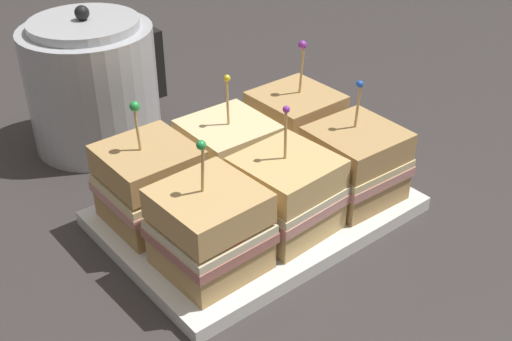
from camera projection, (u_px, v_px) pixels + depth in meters
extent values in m
plane|color=#383333|center=(256.00, 217.00, 0.80)|extent=(6.00, 6.00, 0.00)
cube|color=white|center=(256.00, 213.00, 0.80)|extent=(0.36, 0.25, 0.01)
cube|color=white|center=(256.00, 207.00, 0.79)|extent=(0.36, 0.25, 0.01)
cube|color=tan|center=(211.00, 252.00, 0.69)|extent=(0.10, 0.10, 0.03)
cube|color=#B26B60|center=(210.00, 235.00, 0.67)|extent=(0.11, 0.11, 0.01)
cube|color=beige|center=(209.00, 226.00, 0.67)|extent=(0.11, 0.11, 0.01)
cylinder|color=red|center=(219.00, 229.00, 0.65)|extent=(0.06, 0.06, 0.00)
cube|color=tan|center=(208.00, 206.00, 0.65)|extent=(0.10, 0.10, 0.03)
cylinder|color=tan|center=(203.00, 173.00, 0.63)|extent=(0.00, 0.01, 0.07)
sphere|color=green|center=(201.00, 145.00, 0.62)|extent=(0.01, 0.01, 0.01)
cube|color=tan|center=(286.00, 213.00, 0.75)|extent=(0.11, 0.11, 0.03)
cube|color=tan|center=(286.00, 197.00, 0.73)|extent=(0.11, 0.11, 0.01)
cube|color=beige|center=(286.00, 189.00, 0.73)|extent=(0.11, 0.11, 0.01)
cube|color=#E0B771|center=(287.00, 173.00, 0.72)|extent=(0.11, 0.11, 0.03)
cylinder|color=tan|center=(285.00, 138.00, 0.70)|extent=(0.00, 0.00, 0.07)
sphere|color=purple|center=(286.00, 109.00, 0.68)|extent=(0.01, 0.01, 0.01)
cube|color=tan|center=(353.00, 183.00, 0.80)|extent=(0.10, 0.10, 0.03)
cube|color=tan|center=(355.00, 167.00, 0.79)|extent=(0.11, 0.11, 0.01)
cube|color=beige|center=(355.00, 159.00, 0.78)|extent=(0.11, 0.11, 0.01)
cube|color=tan|center=(357.00, 143.00, 0.77)|extent=(0.10, 0.10, 0.03)
cylinder|color=tan|center=(357.00, 109.00, 0.76)|extent=(0.00, 0.01, 0.07)
sphere|color=blue|center=(360.00, 84.00, 0.74)|extent=(0.01, 0.01, 0.01)
cube|color=tan|center=(152.00, 205.00, 0.76)|extent=(0.10, 0.10, 0.03)
cube|color=tan|center=(150.00, 189.00, 0.75)|extent=(0.10, 0.10, 0.01)
cube|color=beige|center=(150.00, 181.00, 0.74)|extent=(0.10, 0.10, 0.01)
cylinder|color=red|center=(157.00, 183.00, 0.73)|extent=(0.07, 0.07, 0.00)
cube|color=tan|center=(148.00, 162.00, 0.73)|extent=(0.10, 0.10, 0.03)
cylinder|color=tan|center=(138.00, 132.00, 0.70)|extent=(0.00, 0.01, 0.07)
sphere|color=green|center=(135.00, 106.00, 0.69)|extent=(0.01, 0.01, 0.01)
cube|color=beige|center=(228.00, 175.00, 0.82)|extent=(0.10, 0.10, 0.03)
cube|color=tan|center=(228.00, 159.00, 0.80)|extent=(0.11, 0.11, 0.01)
cube|color=beige|center=(228.00, 152.00, 0.80)|extent=(0.10, 0.10, 0.01)
cube|color=beige|center=(227.00, 136.00, 0.79)|extent=(0.10, 0.10, 0.03)
cylinder|color=tan|center=(230.00, 104.00, 0.76)|extent=(0.00, 0.01, 0.07)
sphere|color=yellow|center=(229.00, 77.00, 0.75)|extent=(0.01, 0.01, 0.01)
cube|color=tan|center=(294.00, 146.00, 0.88)|extent=(0.10, 0.10, 0.03)
cube|color=#B26B60|center=(295.00, 131.00, 0.87)|extent=(0.10, 0.10, 0.01)
cube|color=beige|center=(295.00, 124.00, 0.86)|extent=(0.10, 0.10, 0.01)
cylinder|color=red|center=(304.00, 124.00, 0.85)|extent=(0.08, 0.08, 0.00)
cube|color=tan|center=(296.00, 106.00, 0.85)|extent=(0.10, 0.10, 0.03)
cylinder|color=tan|center=(301.00, 72.00, 0.83)|extent=(0.00, 0.01, 0.08)
sphere|color=purple|center=(303.00, 45.00, 0.81)|extent=(0.01, 0.01, 0.01)
cylinder|color=#B7BABF|center=(93.00, 87.00, 0.92)|extent=(0.18, 0.18, 0.17)
cylinder|color=#B7BABF|center=(84.00, 24.00, 0.87)|extent=(0.15, 0.15, 0.01)
sphere|color=black|center=(82.00, 13.00, 0.86)|extent=(0.02, 0.02, 0.02)
cube|color=black|center=(155.00, 64.00, 0.97)|extent=(0.02, 0.02, 0.10)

